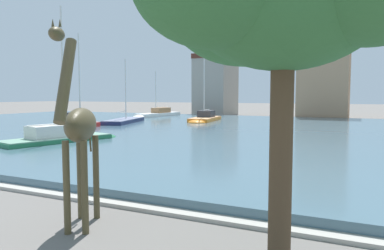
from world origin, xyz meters
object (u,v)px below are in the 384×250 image
(sailboat_orange, at_px, (204,120))
(sailboat_navy, at_px, (127,122))
(giraffe_statue, at_px, (79,129))
(sailboat_white, at_px, (156,115))
(sailboat_green, at_px, (64,139))
(sailboat_red, at_px, (80,126))

(sailboat_orange, height_order, sailboat_navy, sailboat_orange)
(giraffe_statue, distance_m, sailboat_white, 42.44)
(giraffe_statue, xyz_separation_m, sailboat_green, (-11.21, 10.88, -2.03))
(giraffe_statue, relative_size, sailboat_orange, 0.64)
(giraffe_statue, xyz_separation_m, sailboat_red, (-16.64, 18.44, -1.91))
(sailboat_navy, bearing_deg, sailboat_white, 104.02)
(sailboat_orange, relative_size, sailboat_green, 0.86)
(sailboat_green, xyz_separation_m, sailboat_white, (-8.82, 26.48, 0.04))
(sailboat_green, height_order, sailboat_red, sailboat_green)
(sailboat_white, bearing_deg, sailboat_orange, -30.22)
(sailboat_orange, height_order, sailboat_green, sailboat_green)
(sailboat_orange, xyz_separation_m, sailboat_white, (-9.86, 5.75, 0.00))
(giraffe_statue, bearing_deg, sailboat_white, 118.20)
(sailboat_red, relative_size, sailboat_navy, 0.96)
(sailboat_red, relative_size, sailboat_white, 0.90)
(sailboat_white, bearing_deg, sailboat_navy, -75.98)
(sailboat_red, height_order, sailboat_navy, sailboat_red)
(sailboat_white, bearing_deg, sailboat_red, -79.85)
(giraffe_statue, distance_m, sailboat_navy, 31.79)
(sailboat_green, xyz_separation_m, sailboat_navy, (-6.12, 15.68, -0.09))
(sailboat_orange, bearing_deg, sailboat_navy, -144.80)
(sailboat_navy, relative_size, sailboat_white, 0.94)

